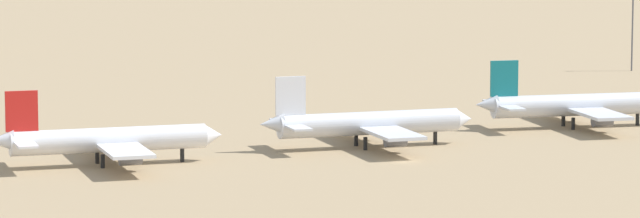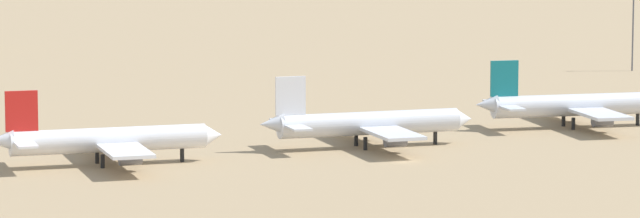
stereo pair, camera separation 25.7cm
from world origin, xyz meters
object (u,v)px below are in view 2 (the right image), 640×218
Objects in this scene: parked_jet_red_3 at (106,140)px; light_pole_mid at (633,26)px; parked_jet_white_4 at (367,124)px; parked_jet_teal_5 at (574,105)px.

parked_jet_red_3 is 164.40m from light_pole_mid.
light_pole_mid reaches higher than parked_jet_red_3.
parked_jet_red_3 is 0.99× the size of parked_jet_white_4.
parked_jet_teal_5 is at bearing 14.35° from parked_jet_white_4.
parked_jet_teal_5 is 2.03× the size of light_pole_mid.
light_pole_mid is (142.96, 80.94, 6.19)m from parked_jet_red_3.
parked_jet_white_4 is (42.32, 0.86, 0.06)m from parked_jet_red_3.
parked_jet_teal_5 is at bearing 10.81° from parked_jet_red_3.
light_pole_mid is at bearing 35.10° from parked_jet_red_3.
parked_jet_red_3 is 1.99× the size of light_pole_mid.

